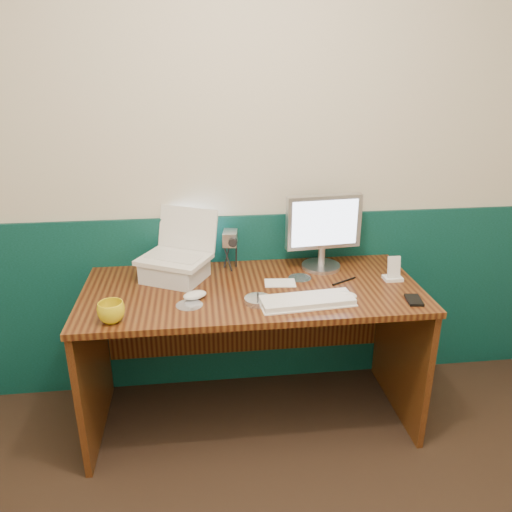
{
  "coord_description": "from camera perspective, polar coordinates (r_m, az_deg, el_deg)",
  "views": [
    {
      "loc": [
        -0.23,
        -0.76,
        1.75
      ],
      "look_at": [
        0.01,
        1.23,
        0.97
      ],
      "focal_mm": 35.0,
      "sensor_mm": 36.0,
      "label": 1
    }
  ],
  "objects": [
    {
      "name": "laptop_riser",
      "position": [
        2.48,
        -9.26,
        -1.62
      ],
      "size": [
        0.35,
        0.33,
        0.1
      ],
      "primitive_type": "cube",
      "rotation": [
        0.0,
        0.0,
        -0.49
      ],
      "color": "silver",
      "rests_on": "desk"
    },
    {
      "name": "back_wall",
      "position": [
        2.57,
        -1.64,
        10.04
      ],
      "size": [
        3.5,
        0.04,
        2.5
      ],
      "primitive_type": "cube",
      "color": "beige",
      "rests_on": "ground"
    },
    {
      "name": "monitor",
      "position": [
        2.55,
        7.62,
        2.64
      ],
      "size": [
        0.39,
        0.14,
        0.38
      ],
      "primitive_type": null,
      "rotation": [
        0.0,
        0.0,
        0.09
      ],
      "color": "#B9B8BE",
      "rests_on": "desk"
    },
    {
      "name": "papers",
      "position": [
        2.42,
        2.76,
        -3.1
      ],
      "size": [
        0.16,
        0.11,
        0.0
      ],
      "primitive_type": "cube",
      "rotation": [
        0.0,
        0.0,
        -0.09
      ],
      "color": "white",
      "rests_on": "desk"
    },
    {
      "name": "wainscot",
      "position": [
        2.8,
        -1.46,
        -5.23
      ],
      "size": [
        3.48,
        0.02,
        1.0
      ],
      "primitive_type": "cube",
      "color": "#072F25",
      "rests_on": "ground"
    },
    {
      "name": "cd_loose_a",
      "position": [
        2.23,
        -7.62,
        -5.57
      ],
      "size": [
        0.12,
        0.12,
        0.0
      ],
      "primitive_type": "cylinder",
      "color": "silver",
      "rests_on": "desk"
    },
    {
      "name": "laptop",
      "position": [
        2.41,
        -9.51,
        2.32
      ],
      "size": [
        0.39,
        0.36,
        0.26
      ],
      "primitive_type": null,
      "rotation": [
        0.0,
        0.0,
        -0.49
      ],
      "color": "white",
      "rests_on": "laptop_riser"
    },
    {
      "name": "mug",
      "position": [
        2.14,
        -16.22,
        -6.17
      ],
      "size": [
        0.12,
        0.12,
        0.09
      ],
      "primitive_type": "imported",
      "rotation": [
        0.0,
        0.0,
        -0.12
      ],
      "color": "gold",
      "rests_on": "desk"
    },
    {
      "name": "desk",
      "position": [
        2.55,
        -0.41,
        -11.3
      ],
      "size": [
        1.6,
        0.7,
        0.75
      ],
      "primitive_type": "cube",
      "color": "#331409",
      "rests_on": "ground"
    },
    {
      "name": "music_player",
      "position": [
        2.52,
        15.48,
        -1.19
      ],
      "size": [
        0.06,
        0.03,
        0.11
      ],
      "primitive_type": "cube",
      "rotation": [
        -0.17,
        0.0,
        0.0
      ],
      "color": "white",
      "rests_on": "dock"
    },
    {
      "name": "cd_loose_b",
      "position": [
        2.49,
        5.03,
        -2.49
      ],
      "size": [
        0.11,
        0.11,
        0.0
      ],
      "primitive_type": "cylinder",
      "color": "silver",
      "rests_on": "desk"
    },
    {
      "name": "cd_spindle",
      "position": [
        2.22,
        0.21,
        -5.09
      ],
      "size": [
        0.12,
        0.12,
        0.03
      ],
      "primitive_type": "cylinder",
      "color": "silver",
      "rests_on": "desk"
    },
    {
      "name": "keyboard",
      "position": [
        2.23,
        5.87,
        -5.18
      ],
      "size": [
        0.42,
        0.17,
        0.02
      ],
      "primitive_type": "cube",
      "rotation": [
        0.0,
        0.0,
        0.09
      ],
      "color": "white",
      "rests_on": "desk"
    },
    {
      "name": "pen",
      "position": [
        2.47,
        10.04,
        -2.84
      ],
      "size": [
        0.14,
        0.08,
        0.01
      ],
      "primitive_type": "cylinder",
      "rotation": [
        0.0,
        1.57,
        0.51
      ],
      "color": "black",
      "rests_on": "desk"
    },
    {
      "name": "pda",
      "position": [
        2.35,
        17.61,
        -4.82
      ],
      "size": [
        0.08,
        0.12,
        0.01
      ],
      "primitive_type": "cube",
      "rotation": [
        0.0,
        0.0,
        -0.14
      ],
      "color": "black",
      "rests_on": "desk"
    },
    {
      "name": "camcorder",
      "position": [
        2.55,
        -2.96,
        0.89
      ],
      "size": [
        0.12,
        0.16,
        0.22
      ],
      "primitive_type": null,
      "rotation": [
        0.0,
        0.0,
        -0.14
      ],
      "color": "silver",
      "rests_on": "desk"
    },
    {
      "name": "mouse_right",
      "position": [
        2.29,
        10.2,
        -4.47
      ],
      "size": [
        0.12,
        0.09,
        0.03
      ],
      "primitive_type": "ellipsoid",
      "rotation": [
        0.0,
        0.0,
        -0.36
      ],
      "color": "white",
      "rests_on": "desk"
    },
    {
      "name": "dock",
      "position": [
        2.54,
        15.35,
        -2.47
      ],
      "size": [
        0.09,
        0.07,
        0.02
      ],
      "primitive_type": "cube",
      "rotation": [
        0.0,
        0.0,
        0.0
      ],
      "color": "white",
      "rests_on": "desk"
    },
    {
      "name": "mouse_left",
      "position": [
        2.28,
        -7.0,
        -4.45
      ],
      "size": [
        0.13,
        0.1,
        0.04
      ],
      "primitive_type": "ellipsoid",
      "rotation": [
        0.0,
        0.0,
        0.37
      ],
      "color": "silver",
      "rests_on": "desk"
    }
  ]
}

